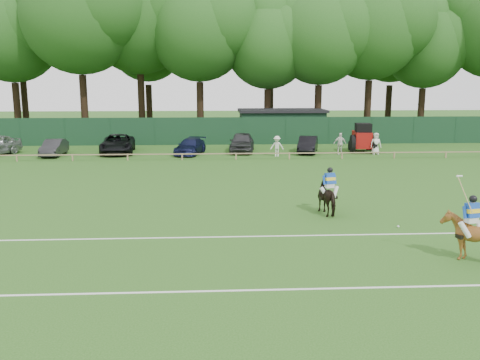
{
  "coord_description": "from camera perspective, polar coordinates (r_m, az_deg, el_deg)",
  "views": [
    {
      "loc": [
        -0.69,
        -19.37,
        5.81
      ],
      "look_at": [
        0.5,
        3.0,
        1.4
      ],
      "focal_mm": 38.0,
      "sensor_mm": 36.0,
      "label": 1
    }
  ],
  "objects": [
    {
      "name": "ground",
      "position": [
        20.24,
        -0.97,
        -5.55
      ],
      "size": [
        160.0,
        160.0,
        0.0
      ],
      "primitive_type": "plane",
      "color": "#1E4C14",
      "rests_on": "ground"
    },
    {
      "name": "horse_dark",
      "position": [
        22.69,
        9.98,
        -1.93
      ],
      "size": [
        1.21,
        1.91,
        1.5
      ],
      "primitive_type": "imported",
      "rotation": [
        0.0,
        0.0,
        3.39
      ],
      "color": "black",
      "rests_on": "ground"
    },
    {
      "name": "horse_chestnut",
      "position": [
        18.2,
        24.39,
        -5.81
      ],
      "size": [
        1.62,
        1.74,
        1.63
      ],
      "primitive_type": "imported",
      "rotation": [
        0.0,
        0.0,
        3.37
      ],
      "color": "brown",
      "rests_on": "ground"
    },
    {
      "name": "sedan_grey",
      "position": [
        42.34,
        -20.16,
        3.44
      ],
      "size": [
        1.41,
        3.88,
        1.27
      ],
      "primitive_type": "imported",
      "rotation": [
        0.0,
        0.0,
        0.02
      ],
      "color": "#28292B",
      "rests_on": "ground"
    },
    {
      "name": "suv_black",
      "position": [
        42.26,
        -13.57,
        3.96
      ],
      "size": [
        3.0,
        5.65,
        1.51
      ],
      "primitive_type": "imported",
      "rotation": [
        0.0,
        0.0,
        0.09
      ],
      "color": "black",
      "rests_on": "ground"
    },
    {
      "name": "sedan_navy",
      "position": [
        40.72,
        -5.61,
        3.76
      ],
      "size": [
        2.75,
        4.57,
        1.24
      ],
      "primitive_type": "imported",
      "rotation": [
        0.0,
        0.0,
        -0.25
      ],
      "color": "#121638",
      "rests_on": "ground"
    },
    {
      "name": "hatch_grey",
      "position": [
        41.85,
        0.21,
        4.26
      ],
      "size": [
        2.42,
        4.89,
        1.6
      ],
      "primitive_type": "imported",
      "rotation": [
        0.0,
        0.0,
        -0.12
      ],
      "color": "#333336",
      "rests_on": "ground"
    },
    {
      "name": "estate_black",
      "position": [
        41.71,
        7.62,
        3.96
      ],
      "size": [
        2.41,
        4.28,
        1.33
      ],
      "primitive_type": "imported",
      "rotation": [
        0.0,
        0.0,
        -0.26
      ],
      "color": "black",
      "rests_on": "ground"
    },
    {
      "name": "spectator_left",
      "position": [
        39.45,
        4.18,
        3.81
      ],
      "size": [
        1.11,
        0.75,
        1.59
      ],
      "primitive_type": "imported",
      "rotation": [
        0.0,
        0.0,
        -0.16
      ],
      "color": "silver",
      "rests_on": "ground"
    },
    {
      "name": "spectator_mid",
      "position": [
        41.22,
        11.15,
        4.03
      ],
      "size": [
        1.04,
        0.48,
        1.73
      ],
      "primitive_type": "imported",
      "rotation": [
        0.0,
        0.0,
        0.06
      ],
      "color": "silver",
      "rests_on": "ground"
    },
    {
      "name": "spectator_right",
      "position": [
        41.88,
        15.01,
        3.97
      ],
      "size": [
        0.85,
        0.55,
        1.73
      ],
      "primitive_type": "imported",
      "rotation": [
        0.0,
        0.0,
        -0.01
      ],
      "color": "silver",
      "rests_on": "ground"
    },
    {
      "name": "rider_dark",
      "position": [
        22.53,
        10.05,
        -0.22
      ],
      "size": [
        0.93,
        0.48,
        1.41
      ],
      "rotation": [
        0.0,
        0.0,
        3.39
      ],
      "color": "silver",
      "rests_on": "ground"
    },
    {
      "name": "rider_chestnut",
      "position": [
        18.0,
        24.6,
        -3.57
      ],
      "size": [
        0.97,
        0.51,
        2.05
      ],
      "rotation": [
        0.0,
        0.0,
        3.37
      ],
      "color": "silver",
      "rests_on": "ground"
    },
    {
      "name": "polo_ball",
      "position": [
        21.41,
        17.34,
        -5.0
      ],
      "size": [
        0.09,
        0.09,
        0.09
      ],
      "primitive_type": "sphere",
      "color": "silver",
      "rests_on": "ground"
    },
    {
      "name": "pitch_lines",
      "position": [
        16.91,
        -0.53,
        -8.93
      ],
      "size": [
        60.0,
        5.1,
        0.01
      ],
      "color": "silver",
      "rests_on": "ground"
    },
    {
      "name": "pitch_rail",
      "position": [
        37.76,
        -1.97,
        2.96
      ],
      "size": [
        62.1,
        0.1,
        0.5
      ],
      "color": "#997F5B",
      "rests_on": "ground"
    },
    {
      "name": "perimeter_fence",
      "position": [
        46.6,
        -2.19,
        5.51
      ],
      "size": [
        92.08,
        0.08,
        2.5
      ],
      "color": "#14351E",
      "rests_on": "ground"
    },
    {
      "name": "utility_shed",
      "position": [
        50.01,
        4.69,
        6.2
      ],
      "size": [
        8.4,
        4.4,
        3.04
      ],
      "color": "#14331E",
      "rests_on": "ground"
    },
    {
      "name": "tree_row",
      "position": [
        54.75,
        -0.21,
        5.05
      ],
      "size": [
        96.0,
        12.0,
        21.0
      ],
      "primitive_type": null,
      "color": "#26561C",
      "rests_on": "ground"
    },
    {
      "name": "tractor",
      "position": [
        42.75,
        13.56,
        4.55
      ],
      "size": [
        2.21,
        3.04,
        2.39
      ],
      "rotation": [
        0.0,
        0.0,
        -0.11
      ],
      "color": "maroon",
      "rests_on": "ground"
    }
  ]
}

